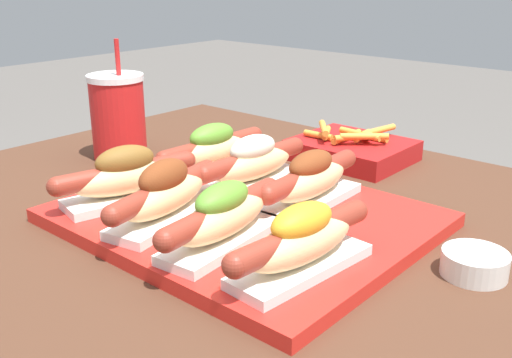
% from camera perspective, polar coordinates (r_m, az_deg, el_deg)
% --- Properties ---
extents(serving_tray, '(0.44, 0.37, 0.02)m').
position_cam_1_polar(serving_tray, '(0.78, -0.96, -3.75)').
color(serving_tray, red).
rests_on(serving_tray, patio_table).
extents(hot_dog_0, '(0.10, 0.21, 0.08)m').
position_cam_1_polar(hot_dog_0, '(0.82, -12.27, 0.22)').
color(hot_dog_0, white).
rests_on(hot_dog_0, serving_tray).
extents(hot_dog_1, '(0.09, 0.21, 0.08)m').
position_cam_1_polar(hot_dog_1, '(0.75, -8.68, -1.46)').
color(hot_dog_1, white).
rests_on(hot_dog_1, serving_tray).
extents(hot_dog_2, '(0.08, 0.21, 0.07)m').
position_cam_1_polar(hot_dog_2, '(0.68, -3.20, -3.62)').
color(hot_dog_2, white).
rests_on(hot_dog_2, serving_tray).
extents(hot_dog_3, '(0.07, 0.21, 0.08)m').
position_cam_1_polar(hot_dog_3, '(0.62, 4.35, -5.93)').
color(hot_dog_3, white).
rests_on(hot_dog_3, serving_tray).
extents(hot_dog_4, '(0.07, 0.21, 0.08)m').
position_cam_1_polar(hot_dog_4, '(0.92, -4.19, 2.76)').
color(hot_dog_4, white).
rests_on(hot_dog_4, serving_tray).
extents(hot_dog_5, '(0.07, 0.21, 0.08)m').
position_cam_1_polar(hot_dog_5, '(0.86, -0.30, 1.52)').
color(hot_dog_5, white).
rests_on(hot_dog_5, serving_tray).
extents(hot_dog_6, '(0.07, 0.21, 0.07)m').
position_cam_1_polar(hot_dog_6, '(0.79, 5.20, -0.10)').
color(hot_dog_6, white).
rests_on(hot_dog_6, serving_tray).
extents(sauce_bowl, '(0.07, 0.07, 0.03)m').
position_cam_1_polar(sauce_bowl, '(0.70, 20.11, -7.46)').
color(sauce_bowl, silver).
rests_on(sauce_bowl, patio_table).
extents(drink_cup, '(0.10, 0.10, 0.21)m').
position_cam_1_polar(drink_cup, '(1.06, -13.00, 5.81)').
color(drink_cup, red).
rests_on(drink_cup, patio_table).
extents(fries_basket, '(0.19, 0.16, 0.06)m').
position_cam_1_polar(fries_basket, '(1.05, 9.14, 2.85)').
color(fries_basket, '#B21919').
rests_on(fries_basket, patio_table).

